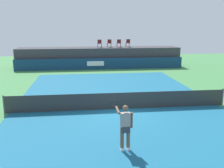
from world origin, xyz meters
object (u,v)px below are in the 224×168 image
object	(u,v)px
spectator_chair_far_left	(99,43)
net_post_near	(4,104)
net_post_far	(222,97)
tennis_player	(125,126)
spectator_chair_center	(119,43)
spectator_chair_right	(128,43)
spectator_chair_left	(109,43)

from	to	relation	value
spectator_chair_far_left	net_post_near	world-z (taller)	spectator_chair_far_left
spectator_chair_far_left	net_post_far	world-z (taller)	spectator_chair_far_left
net_post_near	net_post_far	bearing A→B (deg)	0.00
net_post_far	tennis_player	world-z (taller)	tennis_player
spectator_chair_center	spectator_chair_right	world-z (taller)	same
spectator_chair_right	tennis_player	xyz separation A→B (m)	(-3.79, -20.33, -1.73)
net_post_near	tennis_player	distance (m)	7.50
spectator_chair_right	spectator_chair_far_left	bearing A→B (deg)	-172.49
spectator_chair_far_left	spectator_chair_center	xyz separation A→B (m)	(2.19, 0.08, 0.00)
spectator_chair_left	net_post_far	size ratio (longest dim) A/B	0.89
spectator_chair_far_left	spectator_chair_left	bearing A→B (deg)	11.03
spectator_chair_far_left	spectator_chair_left	xyz separation A→B (m)	(1.13, 0.22, 0.00)
spectator_chair_far_left	spectator_chair_center	distance (m)	2.19
spectator_chair_center	spectator_chair_right	xyz separation A→B (m)	(1.10, 0.36, 0.00)
spectator_chair_center	net_post_far	bearing A→B (deg)	-75.28
spectator_chair_left	spectator_chair_right	size ratio (longest dim) A/B	1.00
spectator_chair_right	net_post_far	distance (m)	15.92
net_post_near	spectator_chair_center	bearing A→B (deg)	60.94
spectator_chair_far_left	spectator_chair_right	distance (m)	3.32
spectator_chair_left	spectator_chair_right	bearing A→B (deg)	5.66
spectator_chair_center	spectator_chair_far_left	bearing A→B (deg)	-177.99
spectator_chair_left	spectator_chair_center	bearing A→B (deg)	-7.61
spectator_chair_center	tennis_player	distance (m)	20.23
spectator_chair_far_left	spectator_chair_right	bearing A→B (deg)	7.51
spectator_chair_right	tennis_player	distance (m)	20.75
spectator_chair_center	net_post_near	bearing A→B (deg)	-119.06
net_post_far	tennis_player	distance (m)	8.25
net_post_near	tennis_player	world-z (taller)	tennis_player
spectator_chair_far_left	net_post_far	distance (m)	16.44
net_post_near	tennis_player	size ratio (longest dim) A/B	0.56
spectator_chair_center	tennis_player	bearing A→B (deg)	-97.67
net_post_far	net_post_near	bearing A→B (deg)	180.00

